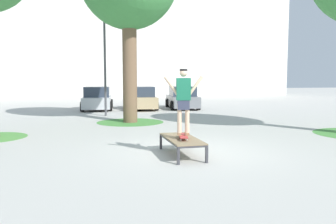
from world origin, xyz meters
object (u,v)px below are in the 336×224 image
(skateboard, at_px, (183,136))
(light_post, at_px, (105,44))
(skater, at_px, (183,97))
(car_grey, at_px, (182,98))
(car_tan, at_px, (141,99))
(skate_box, at_px, (182,140))
(car_silver, at_px, (97,99))

(skateboard, relative_size, light_post, 0.14)
(skater, xyz_separation_m, light_post, (-1.33, 10.35, 2.29))
(car_grey, bearing_deg, skater, -106.06)
(car_tan, distance_m, car_grey, 2.82)
(skate_box, bearing_deg, car_tan, 85.07)
(car_tan, height_order, car_grey, same)
(skate_box, distance_m, light_post, 10.85)
(car_grey, bearing_deg, skateboard, -106.06)
(skater, height_order, car_silver, skater)
(skate_box, xyz_separation_m, skateboard, (0.00, -0.14, 0.12))
(skateboard, relative_size, car_grey, 0.19)
(skater, bearing_deg, car_grey, 73.94)
(skate_box, height_order, car_silver, car_silver)
(skate_box, relative_size, car_grey, 0.44)
(light_post, bearing_deg, skater, -82.68)
(skateboard, relative_size, car_tan, 0.19)
(skate_box, xyz_separation_m, car_silver, (-1.61, 14.28, 0.28))
(skate_box, bearing_deg, light_post, 97.41)
(skate_box, relative_size, car_tan, 0.44)
(skate_box, xyz_separation_m, car_tan, (1.21, 13.98, 0.28))
(skateboard, xyz_separation_m, car_silver, (-1.61, 14.42, 0.15))
(skater, distance_m, light_post, 10.69)
(skate_box, distance_m, car_grey, 14.40)
(skater, relative_size, light_post, 0.29)
(skate_box, bearing_deg, skater, -89.65)
(skate_box, height_order, car_tan, car_tan)
(car_tan, distance_m, light_post, 5.52)
(skateboard, xyz_separation_m, car_tan, (1.21, 14.12, 0.15))
(car_tan, bearing_deg, skater, -94.88)
(car_grey, distance_m, light_post, 7.17)
(skate_box, xyz_separation_m, light_post, (-1.33, 10.22, 3.41))
(skate_box, distance_m, car_tan, 14.04)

